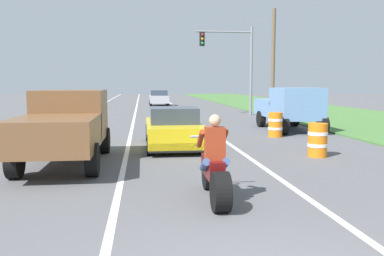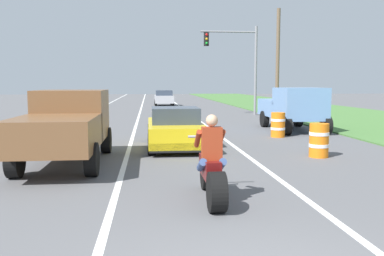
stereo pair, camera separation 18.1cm
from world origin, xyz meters
The scene contains 13 objects.
lane_stripe_left_solid centered at (-5.40, 20.00, 0.00)m, with size 0.14×120.00×0.01m, color white.
lane_stripe_right_solid centered at (1.80, 20.00, 0.00)m, with size 0.14×120.00×0.01m, color white.
lane_stripe_centre_dashed centered at (-1.80, 20.00, 0.00)m, with size 0.14×120.00×0.01m, color white.
grass_verge_right centered at (11.92, 20.00, 0.03)m, with size 10.00×120.00×0.06m, color #477538.
motorcycle_with_rider centered at (0.00, 3.87, 0.59)m, with size 0.70×2.21×1.62m.
sports_car_yellow centered at (-0.25, 10.57, 0.63)m, with size 1.84×4.30×1.37m.
pickup_truck_left_lane_brown centered at (-3.34, 7.89, 1.11)m, with size 2.02×4.80×1.98m.
pickup_truck_right_shoulder_light_blue centered at (5.49, 15.09, 1.11)m, with size 2.02×4.80×1.98m.
traffic_light_mast_near centered at (4.97, 24.37, 3.95)m, with size 3.88×0.34×6.00m.
utility_pole_roadside centered at (7.36, 23.46, 3.52)m, with size 0.24×0.24×7.03m, color brown.
construction_barrel_nearest centered at (3.86, 8.19, 0.50)m, with size 0.58×0.58×1.00m.
construction_barrel_mid centered at (4.07, 12.79, 0.50)m, with size 0.58×0.58×1.00m.
distant_car_far_ahead centered at (0.34, 36.89, 0.77)m, with size 1.80×4.00×1.50m.
Camera 2 is at (-1.13, -3.52, 2.18)m, focal length 38.92 mm.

